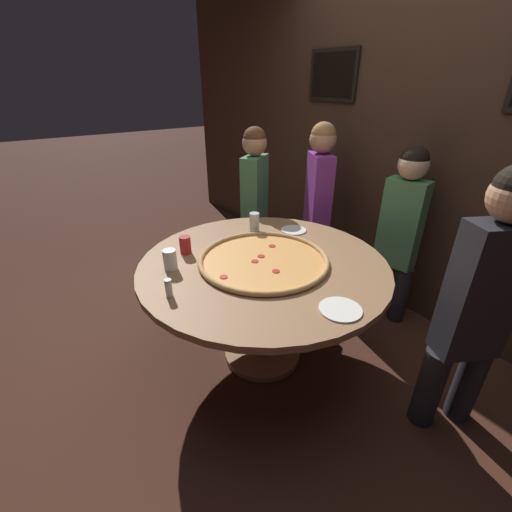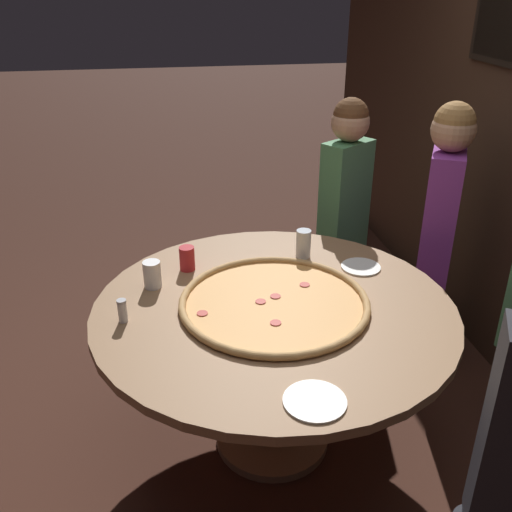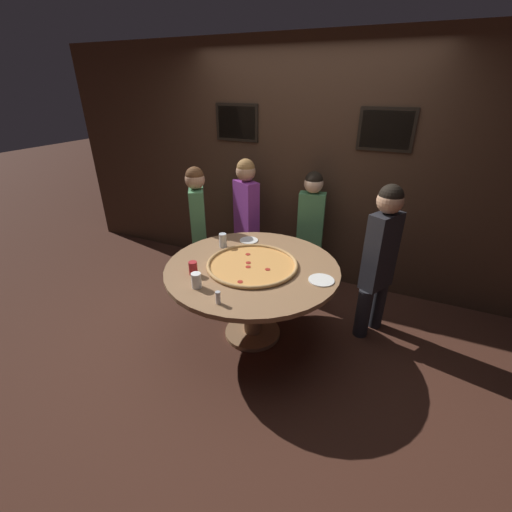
{
  "view_description": "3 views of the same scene",
  "coord_description": "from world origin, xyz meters",
  "px_view_note": "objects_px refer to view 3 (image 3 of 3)",
  "views": [
    {
      "loc": [
        1.45,
        -1.1,
        1.72
      ],
      "look_at": [
        -0.02,
        -0.04,
        0.78
      ],
      "focal_mm": 24.0,
      "sensor_mm": 36.0,
      "label": 1
    },
    {
      "loc": [
        1.97,
        -0.42,
        1.97
      ],
      "look_at": [
        -0.03,
        -0.07,
        0.96
      ],
      "focal_mm": 40.0,
      "sensor_mm": 36.0,
      "label": 2
    },
    {
      "loc": [
        1.11,
        -2.34,
        2.14
      ],
      "look_at": [
        0.05,
        -0.03,
        0.86
      ],
      "focal_mm": 24.0,
      "sensor_mm": 36.0,
      "label": 3
    }
  ],
  "objects_px": {
    "drink_cup_by_shaker": "(193,268)",
    "diner_far_right": "(380,255)",
    "condiment_shaker": "(218,297)",
    "diner_side_right": "(246,214)",
    "giant_pizza": "(252,264)",
    "diner_centre_back": "(198,222)",
    "white_plate_far_back": "(321,280)",
    "drink_cup_centre_back": "(223,240)",
    "dining_table": "(252,280)",
    "drink_cup_near_left": "(196,280)",
    "diner_side_left": "(311,224)",
    "white_plate_right_side": "(249,240)"
  },
  "relations": [
    {
      "from": "diner_centre_back",
      "to": "dining_table",
      "type": "bearing_deg",
      "value": -155.36
    },
    {
      "from": "diner_far_right",
      "to": "white_plate_right_side",
      "type": "bearing_deg",
      "value": -59.19
    },
    {
      "from": "dining_table",
      "to": "diner_side_left",
      "type": "distance_m",
      "value": 1.13
    },
    {
      "from": "drink_cup_centre_back",
      "to": "giant_pizza",
      "type": "bearing_deg",
      "value": -28.82
    },
    {
      "from": "drink_cup_by_shaker",
      "to": "condiment_shaker",
      "type": "distance_m",
      "value": 0.48
    },
    {
      "from": "dining_table",
      "to": "condiment_shaker",
      "type": "xyz_separation_m",
      "value": [
        0.02,
        -0.61,
        0.19
      ]
    },
    {
      "from": "drink_cup_near_left",
      "to": "white_plate_right_side",
      "type": "distance_m",
      "value": 0.96
    },
    {
      "from": "condiment_shaker",
      "to": "diner_centre_back",
      "type": "bearing_deg",
      "value": 128.33
    },
    {
      "from": "drink_cup_near_left",
      "to": "white_plate_far_back",
      "type": "relative_size",
      "value": 0.59
    },
    {
      "from": "white_plate_far_back",
      "to": "condiment_shaker",
      "type": "relative_size",
      "value": 2.13
    },
    {
      "from": "dining_table",
      "to": "giant_pizza",
      "type": "distance_m",
      "value": 0.15
    },
    {
      "from": "dining_table",
      "to": "diner_far_right",
      "type": "xyz_separation_m",
      "value": [
        0.99,
        0.52,
        0.21
      ]
    },
    {
      "from": "dining_table",
      "to": "drink_cup_by_shaker",
      "type": "distance_m",
      "value": 0.54
    },
    {
      "from": "diner_side_left",
      "to": "drink_cup_by_shaker",
      "type": "bearing_deg",
      "value": 58.3
    },
    {
      "from": "dining_table",
      "to": "drink_cup_centre_back",
      "type": "xyz_separation_m",
      "value": [
        -0.42,
        0.23,
        0.21
      ]
    },
    {
      "from": "drink_cup_centre_back",
      "to": "diner_side_right",
      "type": "bearing_deg",
      "value": 99.0
    },
    {
      "from": "condiment_shaker",
      "to": "diner_side_left",
      "type": "xyz_separation_m",
      "value": [
        0.17,
        1.71,
        -0.03
      ]
    },
    {
      "from": "condiment_shaker",
      "to": "diner_side_right",
      "type": "xyz_separation_m",
      "value": [
        -0.55,
        1.59,
        0.02
      ]
    },
    {
      "from": "giant_pizza",
      "to": "diner_centre_back",
      "type": "xyz_separation_m",
      "value": [
        -0.94,
        0.6,
        0.03
      ]
    },
    {
      "from": "dining_table",
      "to": "white_plate_far_back",
      "type": "distance_m",
      "value": 0.62
    },
    {
      "from": "white_plate_far_back",
      "to": "condiment_shaker",
      "type": "height_order",
      "value": "condiment_shaker"
    },
    {
      "from": "giant_pizza",
      "to": "drink_cup_near_left",
      "type": "distance_m",
      "value": 0.55
    },
    {
      "from": "diner_side_right",
      "to": "diner_side_left",
      "type": "bearing_deg",
      "value": -142.04
    },
    {
      "from": "white_plate_far_back",
      "to": "diner_side_left",
      "type": "height_order",
      "value": "diner_side_left"
    },
    {
      "from": "diner_far_right",
      "to": "diner_side_right",
      "type": "bearing_deg",
      "value": -78.65
    },
    {
      "from": "giant_pizza",
      "to": "condiment_shaker",
      "type": "xyz_separation_m",
      "value": [
        0.02,
        -0.61,
        0.04
      ]
    },
    {
      "from": "drink_cup_centre_back",
      "to": "dining_table",
      "type": "bearing_deg",
      "value": -28.71
    },
    {
      "from": "drink_cup_centre_back",
      "to": "diner_side_right",
      "type": "distance_m",
      "value": 0.76
    },
    {
      "from": "giant_pizza",
      "to": "diner_side_left",
      "type": "xyz_separation_m",
      "value": [
        0.19,
        1.1,
        0.01
      ]
    },
    {
      "from": "giant_pizza",
      "to": "diner_centre_back",
      "type": "bearing_deg",
      "value": 147.28
    },
    {
      "from": "dining_table",
      "to": "white_plate_right_side",
      "type": "bearing_deg",
      "value": 118.78
    },
    {
      "from": "condiment_shaker",
      "to": "drink_cup_by_shaker",
      "type": "bearing_deg",
      "value": 144.96
    },
    {
      "from": "giant_pizza",
      "to": "condiment_shaker",
      "type": "relative_size",
      "value": 8.13
    },
    {
      "from": "diner_far_right",
      "to": "diner_centre_back",
      "type": "height_order",
      "value": "diner_far_right"
    },
    {
      "from": "drink_cup_near_left",
      "to": "diner_side_right",
      "type": "bearing_deg",
      "value": 101.28
    },
    {
      "from": "giant_pizza",
      "to": "diner_side_right",
      "type": "height_order",
      "value": "diner_side_right"
    },
    {
      "from": "giant_pizza",
      "to": "diner_centre_back",
      "type": "distance_m",
      "value": 1.12
    },
    {
      "from": "drink_cup_by_shaker",
      "to": "diner_side_right",
      "type": "relative_size",
      "value": 0.08
    },
    {
      "from": "drink_cup_by_shaker",
      "to": "drink_cup_centre_back",
      "type": "bearing_deg",
      "value": 93.79
    },
    {
      "from": "drink_cup_by_shaker",
      "to": "diner_side_right",
      "type": "distance_m",
      "value": 1.32
    },
    {
      "from": "white_plate_right_side",
      "to": "condiment_shaker",
      "type": "relative_size",
      "value": 1.89
    },
    {
      "from": "diner_centre_back",
      "to": "diner_far_right",
      "type": "bearing_deg",
      "value": -125.0
    },
    {
      "from": "drink_cup_by_shaker",
      "to": "diner_far_right",
      "type": "xyz_separation_m",
      "value": [
        1.36,
        0.85,
        0.02
      ]
    },
    {
      "from": "condiment_shaker",
      "to": "diner_side_right",
      "type": "relative_size",
      "value": 0.07
    },
    {
      "from": "drink_cup_centre_back",
      "to": "white_plate_far_back",
      "type": "bearing_deg",
      "value": -12.16
    },
    {
      "from": "drink_cup_by_shaker",
      "to": "diner_centre_back",
      "type": "relative_size",
      "value": 0.08
    },
    {
      "from": "drink_cup_near_left",
      "to": "white_plate_right_side",
      "type": "relative_size",
      "value": 0.66
    },
    {
      "from": "giant_pizza",
      "to": "white_plate_right_side",
      "type": "height_order",
      "value": "giant_pizza"
    },
    {
      "from": "giant_pizza",
      "to": "drink_cup_by_shaker",
      "type": "bearing_deg",
      "value": -138.93
    },
    {
      "from": "drink_cup_centre_back",
      "to": "diner_side_right",
      "type": "xyz_separation_m",
      "value": [
        -0.12,
        0.75,
        0.0
      ]
    }
  ]
}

